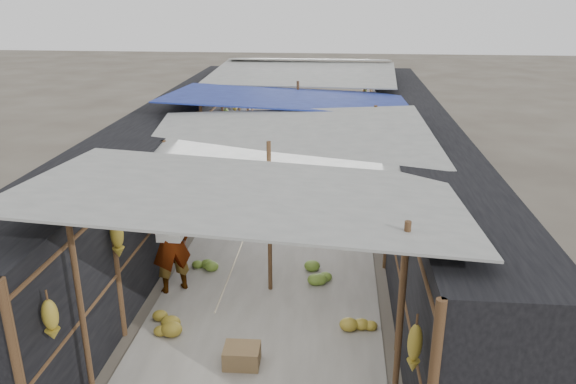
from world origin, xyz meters
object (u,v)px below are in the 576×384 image
(vendor_seated, at_px, (339,174))
(crate_near, at_px, (242,356))
(vendor_elderly, at_px, (170,242))
(shopper_blue, at_px, (252,166))
(black_basin, at_px, (343,195))

(vendor_seated, bearing_deg, crate_near, -3.09)
(vendor_elderly, bearing_deg, crate_near, 92.18)
(vendor_seated, bearing_deg, shopper_blue, -53.20)
(crate_near, relative_size, shopper_blue, 0.26)
(crate_near, distance_m, black_basin, 6.72)
(black_basin, relative_size, vendor_elderly, 0.35)
(crate_near, distance_m, vendor_elderly, 2.51)
(black_basin, height_order, shopper_blue, shopper_blue)
(vendor_seated, bearing_deg, vendor_elderly, -20.32)
(vendor_elderly, relative_size, vendor_seated, 2.29)
(shopper_blue, xyz_separation_m, vendor_seated, (2.03, 1.18, -0.53))
(shopper_blue, bearing_deg, crate_near, -96.79)
(black_basin, bearing_deg, vendor_seated, 98.11)
(vendor_elderly, relative_size, shopper_blue, 0.98)
(black_basin, distance_m, vendor_elderly, 5.55)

